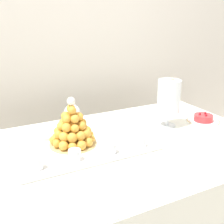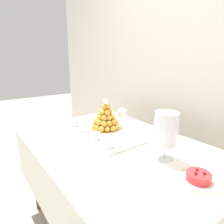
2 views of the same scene
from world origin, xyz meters
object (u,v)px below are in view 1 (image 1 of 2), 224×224
dessert_cup_left (37,164)px  dessert_cup_mid_right (141,141)px  fruit_tart_plate (203,119)px  wine_glass (72,113)px  macaron_goblet (169,97)px  serving_tray (86,149)px  dessert_cup_mid_left (75,155)px  dessert_cup_centre (111,148)px  croquembouche (72,128)px

dessert_cup_left → dessert_cup_mid_right: same height
fruit_tart_plate → wine_glass: bearing=167.3°
macaron_goblet → fruit_tart_plate: 0.28m
serving_tray → dessert_cup_mid_left: size_ratio=12.27×
dessert_cup_mid_right → fruit_tart_plate: size_ratio=0.25×
dessert_cup_mid_left → wine_glass: wine_glass is taller
wine_glass → macaron_goblet: bearing=-13.4°
dessert_cup_mid_right → dessert_cup_centre: bearing=178.8°
dessert_cup_left → wine_glass: (0.25, 0.27, 0.09)m
dessert_cup_centre → dessert_cup_mid_right: bearing=-1.2°
serving_tray → dessert_cup_mid_left: bearing=-135.0°
croquembouche → dessert_cup_left: (-0.21, -0.15, -0.06)m
fruit_tart_plate → wine_glass: size_ratio=1.17×
wine_glass → fruit_tart_plate: bearing=-12.7°
dessert_cup_left → dessert_cup_mid_left: (0.16, -0.00, 0.00)m
fruit_tart_plate → macaron_goblet: bearing=168.9°
dessert_cup_mid_left → macaron_goblet: 0.65m
serving_tray → croquembouche: (-0.04, 0.07, 0.09)m
serving_tray → dessert_cup_mid_left: (-0.08, -0.08, 0.03)m
dessert_cup_centre → dessert_cup_mid_right: same height
dessert_cup_left → dessert_cup_mid_left: 0.16m
croquembouche → dessert_cup_mid_right: (0.28, -0.16, -0.06)m
dessert_cup_centre → wine_glass: bearing=105.0°
dessert_cup_left → dessert_cup_mid_right: size_ratio=1.01×
croquembouche → dessert_cup_left: size_ratio=4.88×
dessert_cup_left → dessert_cup_centre: bearing=-2.1°
dessert_cup_mid_right → wine_glass: bearing=129.6°
serving_tray → macaron_goblet: size_ratio=2.37×
croquembouche → dessert_cup_mid_right: size_ratio=4.92×
croquembouche → fruit_tart_plate: (0.80, -0.04, -0.08)m
dessert_cup_left → dessert_cup_mid_right: bearing=-1.8°
dessert_cup_mid_right → fruit_tart_plate: (0.51, 0.12, -0.01)m
croquembouche → fruit_tart_plate: 0.80m
dessert_cup_left → wine_glass: wine_glass is taller
dessert_cup_centre → serving_tray: bearing=133.2°
croquembouche → wine_glass: croquembouche is taller
dessert_cup_left → fruit_tart_plate: size_ratio=0.25×
dessert_cup_mid_left → macaron_goblet: (0.61, 0.15, 0.14)m
serving_tray → fruit_tart_plate: size_ratio=3.40×
dessert_cup_centre → macaron_goblet: (0.44, 0.16, 0.14)m
dessert_cup_left → fruit_tart_plate: 1.01m
croquembouche → dessert_cup_centre: 0.21m
macaron_goblet → wine_glass: macaron_goblet is taller
serving_tray → fruit_tart_plate: bearing=1.9°
croquembouche → macaron_goblet: size_ratio=0.84×
dessert_cup_centre → wine_glass: (-0.08, 0.29, 0.09)m
croquembouche → dessert_cup_mid_left: 0.17m
dessert_cup_mid_left → fruit_tart_plate: dessert_cup_mid_left is taller
fruit_tart_plate → dessert_cup_centre: bearing=-170.2°
croquembouche → dessert_cup_centre: croquembouche is taller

